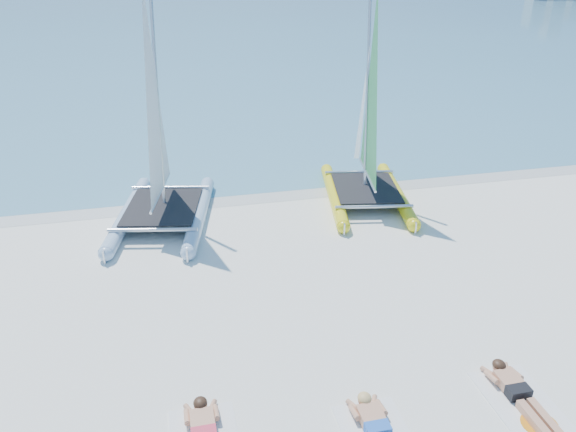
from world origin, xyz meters
name	(u,v)px	position (x,y,z in m)	size (l,w,h in m)	color
ground	(312,296)	(0.00, 0.00, 0.00)	(140.00, 140.00, 0.00)	silver
sea	(175,7)	(0.00, 63.00, 0.01)	(140.00, 115.00, 0.01)	#689CAD
wet_sand_strip	(264,193)	(0.00, 5.50, 0.00)	(140.00, 1.40, 0.01)	silver
catamaran_blue	(157,150)	(-2.88, 4.42, 1.91)	(3.14, 5.05, 6.41)	#A8C4DD
catamaran_yellow	(367,130)	(2.82, 4.82, 1.93)	(2.91, 4.93, 6.12)	yellow
sunbather_b	(379,432)	(-0.02, -3.81, 0.12)	(0.37, 1.73, 0.26)	tan
towel_c	(526,408)	(2.45, -3.77, 0.01)	(1.00, 1.85, 0.02)	silver
sunbather_c	(520,394)	(2.45, -3.58, 0.12)	(0.37, 1.73, 0.26)	tan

